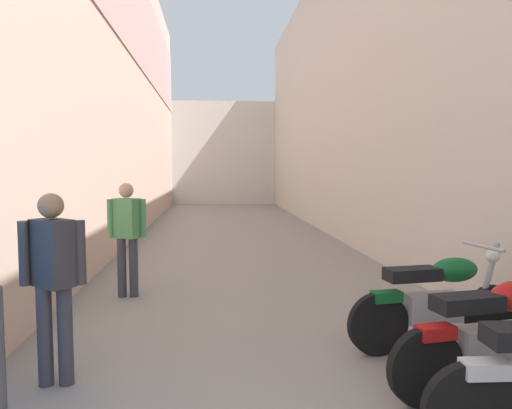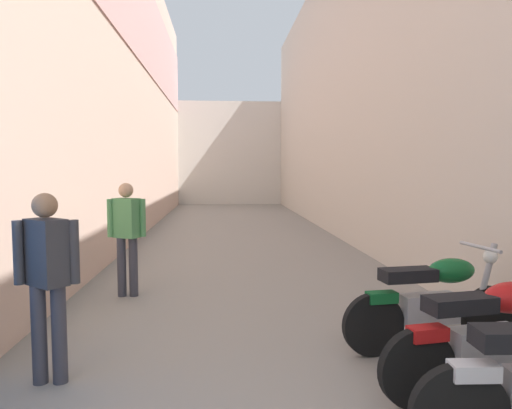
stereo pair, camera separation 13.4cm
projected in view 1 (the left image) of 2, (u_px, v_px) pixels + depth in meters
name	position (u px, v px, depth m)	size (l,w,h in m)	color
ground_plane	(241.00, 254.00, 9.59)	(39.12, 39.12, 0.00)	gray
building_left	(120.00, 70.00, 10.97)	(0.45, 23.12, 8.06)	beige
building_right	(345.00, 86.00, 11.54)	(0.45, 23.12, 7.64)	beige
building_far_end	(223.00, 154.00, 23.84)	(8.05, 2.00, 5.06)	beige
motorcycle_third	(498.00, 333.00, 3.58)	(1.84, 0.58, 1.04)	black
motorcycle_fourth	(438.00, 299.00, 4.52)	(1.84, 0.58, 1.04)	black
pedestrian_mid_alley	(53.00, 274.00, 3.74)	(0.52, 0.37, 1.57)	#383842
pedestrian_further_down	(127.00, 231.00, 6.36)	(0.52, 0.34, 1.57)	#383842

